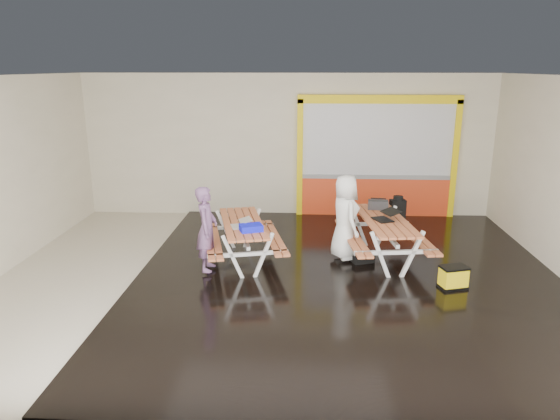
# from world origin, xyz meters

# --- Properties ---
(room) EXTENTS (10.02, 8.02, 3.52)m
(room) POSITION_xyz_m (0.00, 0.00, 1.75)
(room) COLOR beige
(room) RESTS_ON ground
(deck) EXTENTS (7.50, 7.98, 0.05)m
(deck) POSITION_xyz_m (1.25, 0.00, 0.03)
(deck) COLOR black
(deck) RESTS_ON room
(kiosk) EXTENTS (3.88, 0.16, 3.00)m
(kiosk) POSITION_xyz_m (2.20, 3.93, 1.44)
(kiosk) COLOR #EA431C
(kiosk) RESTS_ON room
(picnic_table_left) EXTENTS (1.85, 2.35, 0.83)m
(picnic_table_left) POSITION_xyz_m (-0.69, 0.63, 0.64)
(picnic_table_left) COLOR #C16639
(picnic_table_left) RESTS_ON deck
(picnic_table_right) EXTENTS (1.75, 2.37, 0.88)m
(picnic_table_right) POSITION_xyz_m (1.99, 0.84, 0.67)
(picnic_table_right) COLOR #C16639
(picnic_table_right) RESTS_ON deck
(person_left) EXTENTS (0.37, 0.56, 1.54)m
(person_left) POSITION_xyz_m (-1.26, 0.07, 0.87)
(person_left) COLOR #734E79
(person_left) RESTS_ON deck
(person_right) EXTENTS (0.74, 0.91, 1.61)m
(person_right) POSITION_xyz_m (1.23, 0.80, 0.91)
(person_right) COLOR white
(person_right) RESTS_ON deck
(laptop_left) EXTENTS (0.44, 0.42, 0.15)m
(laptop_left) POSITION_xyz_m (-0.69, 0.34, 0.88)
(laptop_left) COLOR silver
(laptop_left) RESTS_ON picnic_table_left
(laptop_right) EXTENTS (0.56, 0.53, 0.19)m
(laptop_right) POSITION_xyz_m (1.99, 0.77, 0.94)
(laptop_right) COLOR black
(laptop_right) RESTS_ON picnic_table_right
(blue_pouch) EXTENTS (0.46, 0.39, 0.11)m
(blue_pouch) POSITION_xyz_m (-0.47, 0.11, 0.89)
(blue_pouch) COLOR #1015E8
(blue_pouch) RESTS_ON picnic_table_left
(toolbox) EXTENTS (0.42, 0.24, 0.23)m
(toolbox) POSITION_xyz_m (1.95, 1.52, 0.97)
(toolbox) COLOR black
(toolbox) RESTS_ON picnic_table_right
(backpack) EXTENTS (0.34, 0.25, 0.52)m
(backpack) POSITION_xyz_m (2.40, 1.85, 0.80)
(backpack) COLOR black
(backpack) RESTS_ON picnic_table_right
(dark_case) EXTENTS (0.49, 0.43, 0.15)m
(dark_case) POSITION_xyz_m (1.58, 0.72, 0.13)
(dark_case) COLOR black
(dark_case) RESTS_ON deck
(fluke_bag) EXTENTS (0.51, 0.40, 0.38)m
(fluke_bag) POSITION_xyz_m (2.98, -0.41, 0.24)
(fluke_bag) COLOR black
(fluke_bag) RESTS_ON deck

